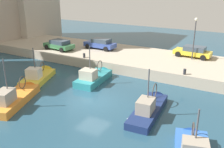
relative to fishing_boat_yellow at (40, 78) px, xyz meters
The scene contains 12 objects.
water_surface 8.06m from the fishing_boat_yellow, 102.36° to the right, with size 80.00×80.00×0.00m, color navy.
quay_wall 12.56m from the fishing_boat_yellow, 38.85° to the right, with size 9.00×56.00×1.20m, color #ADA08C.
fishing_boat_yellow is the anchor object (origin of this frame).
fishing_boat_navy 12.96m from the fishing_boat_yellow, 95.22° to the right, with size 6.78×2.16×4.57m.
fishing_boat_orange 5.51m from the fishing_boat_yellow, 156.16° to the right, with size 6.76×3.97×5.05m.
fishing_boat_teal 5.98m from the fishing_boat_yellow, 65.52° to the right, with size 5.88×2.40×4.81m.
parked_car_yellow 18.16m from the fishing_boat_yellow, 46.78° to the right, with size 2.20×4.47×1.34m.
parked_car_blue 10.57m from the fishing_boat_yellow, ahead, with size 2.04×4.43×1.41m.
parked_car_green 8.21m from the fishing_boat_yellow, 24.85° to the left, with size 2.39×4.35×1.32m.
mooring_bollard_mid 15.03m from the fishing_boat_yellow, 67.93° to the right, with size 0.28×0.28×0.55m, color #2D2D33.
mooring_bollard_north 6.08m from the fishing_boat_yellow, 18.42° to the right, with size 0.28×0.28×0.55m, color #2D2D33.
quay_streetlamp 17.99m from the fishing_boat_yellow, 49.78° to the right, with size 0.36×0.36×4.83m.
Camera 1 is at (-16.39, -11.11, 9.62)m, focal length 40.27 mm.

